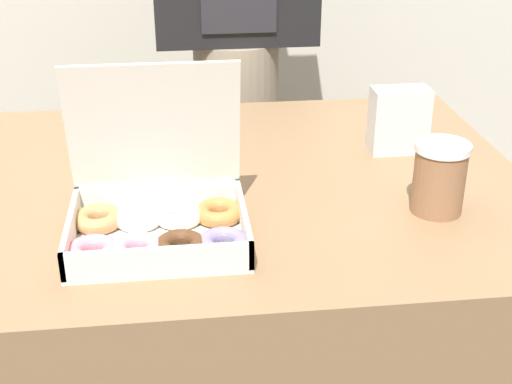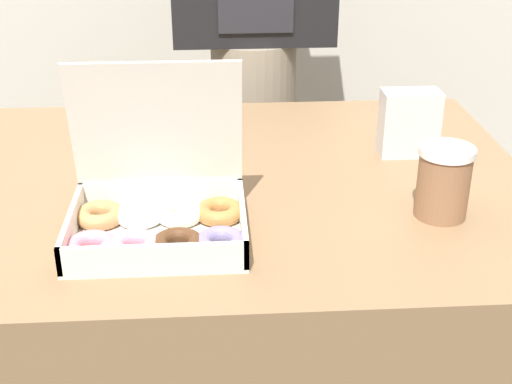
% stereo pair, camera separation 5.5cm
% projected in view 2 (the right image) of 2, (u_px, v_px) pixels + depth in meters
% --- Properties ---
extents(table, '(1.15, 0.87, 0.74)m').
position_uv_depth(table, '(232.00, 337.00, 1.51)').
color(table, brown).
rests_on(table, ground_plane).
extents(donut_box, '(0.30, 0.23, 0.27)m').
position_uv_depth(donut_box, '(158.00, 213.00, 1.13)').
color(donut_box, silver).
rests_on(donut_box, table).
extents(coffee_cup, '(0.09, 0.09, 0.12)m').
position_uv_depth(coffee_cup, '(443.00, 182.00, 1.19)').
color(coffee_cup, '#8C6042').
rests_on(coffee_cup, table).
extents(napkin_holder, '(0.11, 0.06, 0.13)m').
position_uv_depth(napkin_holder, '(409.00, 123.00, 1.42)').
color(napkin_holder, silver).
rests_on(napkin_holder, table).
extents(person_customer, '(0.42, 0.23, 1.57)m').
position_uv_depth(person_customer, '(253.00, 37.00, 1.92)').
color(person_customer, gray).
rests_on(person_customer, ground_plane).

